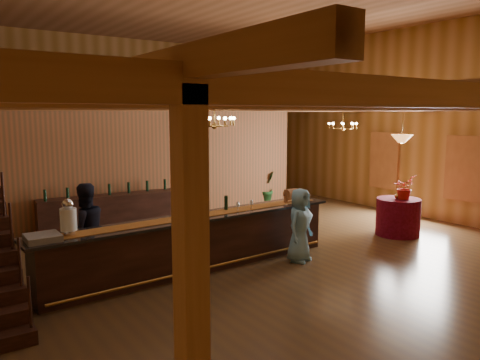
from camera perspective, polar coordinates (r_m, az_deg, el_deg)
floor at (r=10.76m, az=1.11°, el=-8.10°), size 14.00×14.00×0.00m
wall_back at (r=16.53m, az=-13.34°, el=7.00°), size 12.00×0.10×5.50m
wall_right at (r=14.69m, az=20.61°, el=6.60°), size 0.10×14.00×5.50m
beam_grid at (r=10.76m, az=-0.45°, el=9.37°), size 11.90×13.90×0.39m
support_posts at (r=10.04m, az=2.81°, el=0.06°), size 9.20×10.20×3.20m
partition_wall at (r=13.19m, az=-9.60°, el=1.66°), size 9.00×0.18×3.10m
window_right_front at (r=13.87m, az=25.68°, el=1.28°), size 0.12×1.05×1.75m
window_right_back at (r=15.31m, az=17.21°, el=2.29°), size 0.12×1.05×1.75m
backroom_boxes at (r=15.23m, az=-12.02°, el=-1.43°), size 4.10×0.60×1.10m
tasting_bar at (r=9.13m, az=-5.23°, el=-7.61°), size 6.37×1.08×1.07m
beverage_dispenser at (r=8.02m, az=-20.19°, el=-4.34°), size 0.26×0.26×0.60m
glass_rack_tray at (r=7.87m, az=-22.92°, el=-6.49°), size 0.50×0.50×0.10m
raffle_drum at (r=10.38m, az=6.20°, el=-1.77°), size 0.34×0.24×0.30m
bar_bottle_0 at (r=8.99m, az=-6.57°, el=-3.47°), size 0.07×0.07×0.30m
bar_bottle_1 at (r=9.02m, az=-6.28°, el=-3.43°), size 0.07×0.07×0.30m
bar_bottle_2 at (r=9.49m, az=-1.71°, el=-2.81°), size 0.07×0.07×0.30m
backbar_shelf at (r=12.31m, az=-15.53°, el=-4.00°), size 3.49×0.82×0.97m
round_table at (r=12.29m, az=18.70°, el=-4.28°), size 1.06×1.06×0.92m
chandelier_left at (r=9.12m, az=-3.14°, el=7.19°), size 0.80×0.80×0.50m
chandelier_right at (r=13.77m, az=12.40°, el=6.52°), size 0.80×0.80×0.69m
pendant_lamp at (r=12.04m, az=19.12°, el=4.80°), size 0.52×0.52×0.90m
bartender at (r=9.87m, az=-4.88°, el=-4.89°), size 0.58×0.39×1.58m
staff_second at (r=9.11m, az=-18.40°, el=-5.84°), size 0.91×0.75×1.75m
guest at (r=9.62m, az=7.31°, el=-5.47°), size 0.86×0.71×1.51m
floor_plant at (r=15.34m, az=3.26°, el=-1.02°), size 0.76×0.67×1.15m
table_flowers at (r=12.11m, az=19.37°, el=-0.84°), size 0.63×0.58×0.59m
table_vase at (r=12.16m, az=18.69°, el=-1.54°), size 0.16×0.16×0.27m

